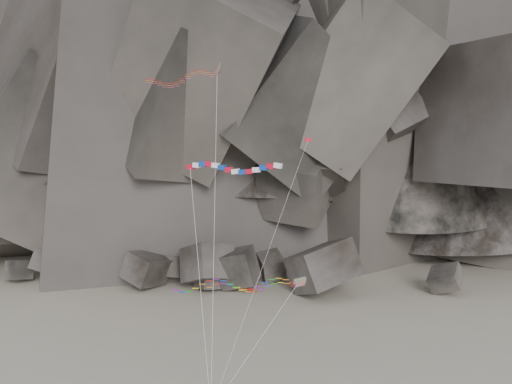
{
  "coord_description": "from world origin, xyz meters",
  "views": [
    {
      "loc": [
        3.09,
        -53.86,
        23.98
      ],
      "look_at": [
        1.27,
        6.0,
        18.13
      ],
      "focal_mm": 40.0,
      "sensor_mm": 36.0,
      "label": 1
    }
  ],
  "objects_px": {
    "banner_kite": "(232,169)",
    "parafoil_kite": "(232,285)",
    "delta_kite": "(177,79)",
    "pennant_kite": "(291,187)"
  },
  "relations": [
    {
      "from": "banner_kite",
      "to": "parafoil_kite",
      "type": "distance_m",
      "value": 11.83
    },
    {
      "from": "delta_kite",
      "to": "parafoil_kite",
      "type": "bearing_deg",
      "value": -43.6
    },
    {
      "from": "delta_kite",
      "to": "parafoil_kite",
      "type": "relative_size",
      "value": 2.19
    },
    {
      "from": "banner_kite",
      "to": "parafoil_kite",
      "type": "relative_size",
      "value": 1.48
    },
    {
      "from": "banner_kite",
      "to": "pennant_kite",
      "type": "relative_size",
      "value": 0.9
    },
    {
      "from": "parafoil_kite",
      "to": "delta_kite",
      "type": "bearing_deg",
      "value": 124.39
    },
    {
      "from": "banner_kite",
      "to": "pennant_kite",
      "type": "xyz_separation_m",
      "value": [
        5.42,
        3.05,
        -1.95
      ]
    },
    {
      "from": "delta_kite",
      "to": "pennant_kite",
      "type": "distance_m",
      "value": 15.6
    },
    {
      "from": "delta_kite",
      "to": "banner_kite",
      "type": "bearing_deg",
      "value": -60.89
    },
    {
      "from": "parafoil_kite",
      "to": "pennant_kite",
      "type": "distance_m",
      "value": 11.12
    }
  ]
}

